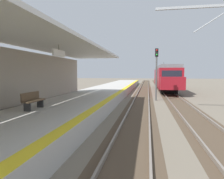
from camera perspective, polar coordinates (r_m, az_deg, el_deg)
station_platform at (r=16.09m, az=-8.17°, el=-3.67°), size 5.00×80.00×0.91m
track_pair_nearest_platform at (r=19.31m, az=8.20°, el=-3.49°), size 2.34×120.00×0.16m
track_pair_middle at (r=19.51m, az=18.25°, el=-3.59°), size 2.34×120.00×0.16m
approaching_train at (r=33.88m, az=14.85°, el=3.48°), size 2.93×19.60×4.76m
rail_signal_post at (r=20.76m, az=12.42°, el=5.72°), size 0.32×0.34×5.20m
platform_bench at (r=11.21m, az=-21.46°, el=-2.78°), size 0.45×1.60×0.88m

